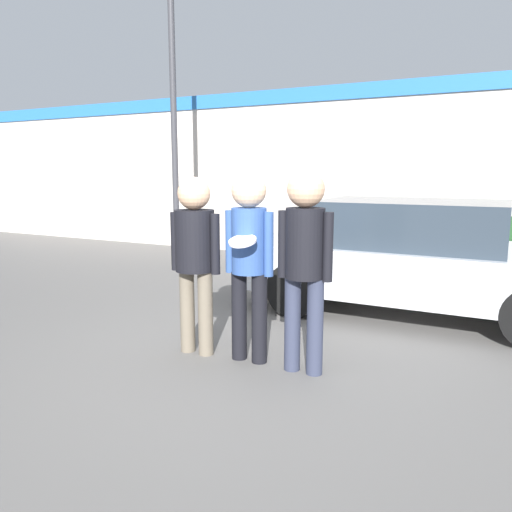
# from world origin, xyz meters

# --- Properties ---
(ground_plane) EXTENTS (56.00, 56.00, 0.00)m
(ground_plane) POSITION_xyz_m (0.00, 0.00, 0.00)
(ground_plane) COLOR #5B5956
(storefront_building) EXTENTS (24.00, 0.22, 3.55)m
(storefront_building) POSITION_xyz_m (0.00, 6.05, 1.80)
(storefront_building) COLOR beige
(storefront_building) RESTS_ON ground
(person_left) EXTENTS (0.56, 0.39, 1.78)m
(person_left) POSITION_xyz_m (-0.55, 0.00, 1.08)
(person_left) COLOR #665B4C
(person_left) RESTS_ON ground
(person_middle_with_frisbee) EXTENTS (0.50, 0.53, 1.82)m
(person_middle_with_frisbee) POSITION_xyz_m (0.02, 0.05, 1.10)
(person_middle_with_frisbee) COLOR black
(person_middle_with_frisbee) RESTS_ON ground
(person_right) EXTENTS (0.52, 0.35, 1.85)m
(person_right) POSITION_xyz_m (0.60, 0.03, 1.12)
(person_right) COLOR #2D3347
(person_right) RESTS_ON ground
(parked_car_near) EXTENTS (4.35, 1.93, 1.47)m
(parked_car_near) POSITION_xyz_m (1.15, 2.51, 0.75)
(parked_car_near) COLOR #B7BABF
(parked_car_near) RESTS_ON ground
(street_lamp) EXTENTS (1.06, 0.35, 6.37)m
(street_lamp) POSITION_xyz_m (-3.48, 3.95, 3.83)
(street_lamp) COLOR #38383D
(street_lamp) RESTS_ON ground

